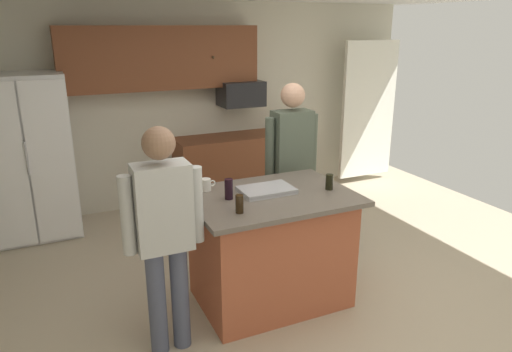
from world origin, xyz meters
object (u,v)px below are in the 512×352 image
mug_ceramic_white (206,185)px  person_guest_by_door (164,228)px  person_guest_right (291,159)px  kitchen_island (271,248)px  glass_stout_tall (229,189)px  refrigerator (28,158)px  glass_dark_ale (329,182)px  microwave_over_range (241,93)px  glass_pilsner (239,204)px  serving_tray (266,190)px

mug_ceramic_white → person_guest_by_door: bearing=-130.3°
person_guest_by_door → person_guest_right: bearing=16.3°
kitchen_island → mug_ceramic_white: (-0.45, 0.32, 0.53)m
glass_stout_tall → mug_ceramic_white: size_ratio=1.28×
refrigerator → glass_dark_ale: 3.37m
microwave_over_range → glass_stout_tall: 2.68m
mug_ceramic_white → glass_stout_tall: bearing=-69.3°
glass_dark_ale → glass_pilsner: bearing=-169.4°
person_guest_by_door → serving_tray: (0.95, 0.35, 0.02)m
person_guest_right → glass_dark_ale: bearing=34.4°
kitchen_island → serving_tray: size_ratio=3.06×
glass_dark_ale → serving_tray: glass_dark_ale is taller
person_guest_right → glass_pilsner: (-0.95, -0.95, 0.01)m
serving_tray → refrigerator: bearing=128.6°
kitchen_island → glass_dark_ale: bearing=-9.9°
kitchen_island → glass_stout_tall: glass_stout_tall is taller
microwave_over_range → glass_dark_ale: (-0.26, -2.54, -0.41)m
glass_stout_tall → microwave_over_range: bearing=65.0°
person_guest_right → serving_tray: bearing=-3.3°
kitchen_island → glass_pilsner: glass_pilsner is taller
person_guest_by_door → mug_ceramic_white: person_guest_by_door is taller
refrigerator → kitchen_island: refrigerator is taller
kitchen_island → glass_pilsner: size_ratio=9.71×
person_guest_by_door → glass_pilsner: 0.58m
kitchen_island → person_guest_right: bearing=50.9°
glass_pilsner → person_guest_right: bearing=44.9°
mug_ceramic_white → glass_pilsner: 0.58m
microwave_over_range → mug_ceramic_white: 2.50m
kitchen_island → refrigerator: bearing=128.1°
refrigerator → serving_tray: bearing=-51.4°
glass_dark_ale → glass_stout_tall: bearing=170.7°
person_guest_right → microwave_over_range: bearing=-147.4°
serving_tray → kitchen_island: bearing=-76.8°
person_guest_by_door → glass_dark_ale: bearing=-8.8°
person_guest_by_door → glass_dark_ale: 1.48m
mug_ceramic_white → kitchen_island: bearing=-35.2°
microwave_over_range → kitchen_island: bearing=-107.4°
person_guest_right → serving_tray: size_ratio=4.05×
microwave_over_range → glass_pilsner: size_ratio=4.04×
refrigerator → glass_dark_ale: size_ratio=13.87×
mug_ceramic_white → glass_pilsner: size_ratio=0.94×
person_guest_right → serving_tray: 0.86m
glass_dark_ale → mug_ceramic_white: bearing=157.0°
person_guest_right → mug_ceramic_white: 1.09m
microwave_over_range → mug_ceramic_white: (-1.22, -2.14, -0.42)m
kitchen_island → microwave_over_range: bearing=72.6°
glass_dark_ale → person_guest_by_door: bearing=-172.4°
person_guest_right → glass_stout_tall: size_ratio=10.69×
glass_pilsner → kitchen_island: bearing=33.2°
glass_dark_ale → serving_tray: size_ratio=0.30×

